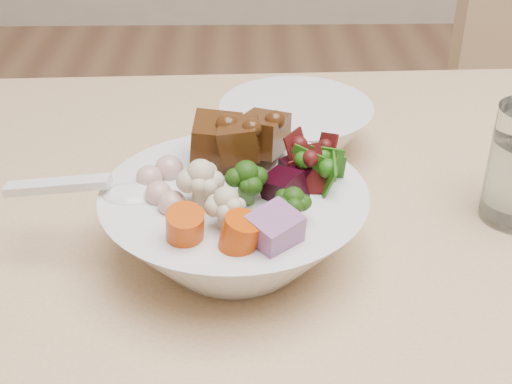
# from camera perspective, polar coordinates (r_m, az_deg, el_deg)

# --- Properties ---
(food_bowl) EXTENTS (0.23, 0.23, 0.12)m
(food_bowl) POSITION_cam_1_polar(r_m,az_deg,el_deg) (0.62, -1.56, -2.18)
(food_bowl) COLOR silver
(food_bowl) RESTS_ON dining_table
(soup_spoon) EXTENTS (0.14, 0.05, 0.03)m
(soup_spoon) POSITION_cam_1_polar(r_m,az_deg,el_deg) (0.62, -11.49, -0.12)
(soup_spoon) COLOR silver
(soup_spoon) RESTS_ON food_bowl
(side_bowl) EXTENTS (0.17, 0.17, 0.06)m
(side_bowl) POSITION_cam_1_polar(r_m,az_deg,el_deg) (0.80, 3.18, 5.08)
(side_bowl) COLOR silver
(side_bowl) RESTS_ON dining_table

